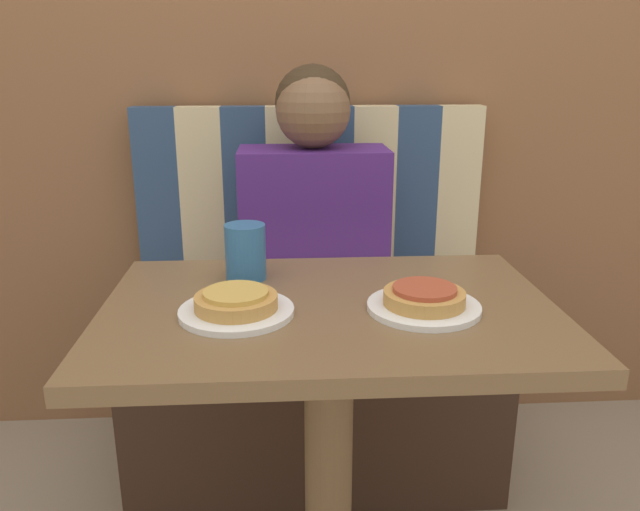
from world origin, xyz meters
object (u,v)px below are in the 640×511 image
at_px(pizza_left, 236,300).
at_px(pizza_right, 424,296).
at_px(person, 313,204).
at_px(drinking_cup, 245,252).
at_px(plate_right, 424,307).
at_px(plate_left, 237,311).

height_order(pizza_left, pizza_right, same).
height_order(person, pizza_right, person).
bearing_deg(person, drinking_cup, -111.57).
distance_m(person, pizza_right, 0.65).
xyz_separation_m(person, drinking_cup, (-0.17, -0.42, -0.01)).
height_order(plate_right, pizza_left, pizza_left).
distance_m(plate_left, drinking_cup, 0.21).
bearing_deg(person, plate_right, -74.32).
relative_size(plate_left, pizza_left, 1.39).
height_order(plate_right, drinking_cup, drinking_cup).
height_order(person, pizza_left, person).
height_order(pizza_right, drinking_cup, drinking_cup).
relative_size(person, drinking_cup, 6.17).
distance_m(plate_right, pizza_left, 0.35).
relative_size(pizza_left, drinking_cup, 1.29).
xyz_separation_m(pizza_left, drinking_cup, (0.01, 0.20, 0.03)).
height_order(person, plate_right, person).
bearing_deg(pizza_right, plate_right, -14.04).
distance_m(plate_left, pizza_left, 0.02).
relative_size(plate_right, pizza_right, 1.39).
bearing_deg(pizza_left, plate_right, -0.00).
bearing_deg(pizza_left, drinking_cup, 87.74).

